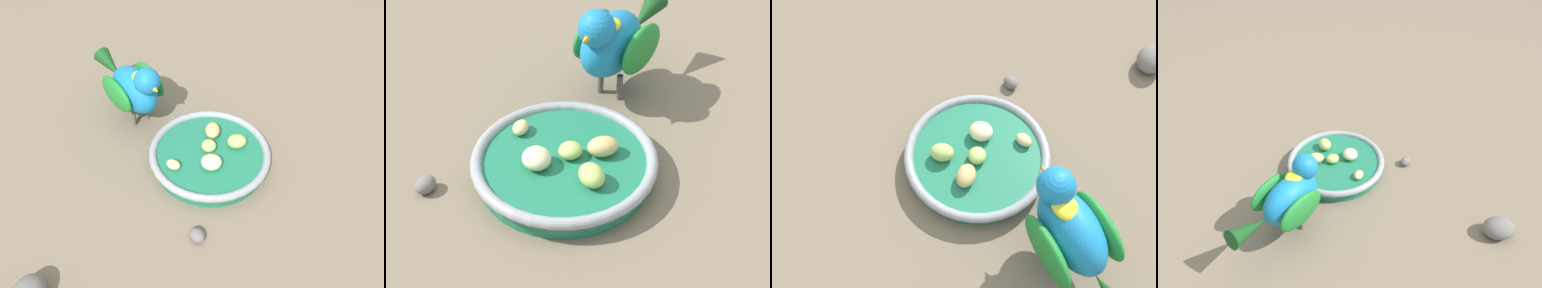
% 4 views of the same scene
% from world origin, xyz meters
% --- Properties ---
extents(ground_plane, '(4.00, 4.00, 0.00)m').
position_xyz_m(ground_plane, '(0.00, 0.00, 0.00)').
color(ground_plane, '#756651').
extents(feeding_bowl, '(0.22, 0.22, 0.03)m').
position_xyz_m(feeding_bowl, '(0.01, 0.02, 0.02)').
color(feeding_bowl, '#1E7251').
rests_on(feeding_bowl, ground_plane).
extents(apple_piece_0, '(0.05, 0.05, 0.02)m').
position_xyz_m(apple_piece_0, '(-0.04, 0.05, 0.04)').
color(apple_piece_0, '#B2CC66').
rests_on(apple_piece_0, feeding_bowl).
extents(apple_piece_1, '(0.04, 0.04, 0.02)m').
position_xyz_m(apple_piece_1, '(-0.00, 0.02, 0.03)').
color(apple_piece_1, '#B2CC66').
rests_on(apple_piece_1, feeding_bowl).
extents(apple_piece_2, '(0.05, 0.04, 0.02)m').
position_xyz_m(apple_piece_2, '(-0.04, -0.00, 0.04)').
color(apple_piece_2, tan).
rests_on(apple_piece_2, feeding_bowl).
extents(apple_piece_3, '(0.05, 0.05, 0.02)m').
position_xyz_m(apple_piece_3, '(0.03, 0.04, 0.04)').
color(apple_piece_3, beige).
rests_on(apple_piece_3, feeding_bowl).
extents(apple_piece_4, '(0.02, 0.03, 0.02)m').
position_xyz_m(apple_piece_4, '(0.07, -0.01, 0.03)').
color(apple_piece_4, '#E5C67F').
rests_on(apple_piece_4, feeding_bowl).
extents(parrot, '(0.12, 0.21, 0.15)m').
position_xyz_m(parrot, '(-0.00, -0.17, 0.09)').
color(parrot, '#59544C').
rests_on(parrot, ground_plane).
extents(rock_large, '(0.08, 0.07, 0.04)m').
position_xyz_m(rock_large, '(0.37, -0.03, 0.02)').
color(rock_large, slate).
rests_on(rock_large, ground_plane).
extents(pebble_0, '(0.03, 0.03, 0.02)m').
position_xyz_m(pebble_0, '(0.15, 0.10, 0.01)').
color(pebble_0, slate).
rests_on(pebble_0, ground_plane).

